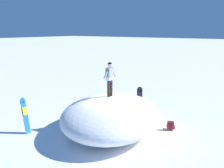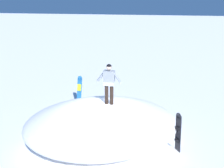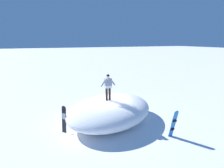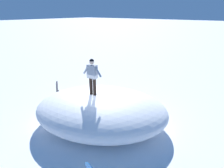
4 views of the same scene
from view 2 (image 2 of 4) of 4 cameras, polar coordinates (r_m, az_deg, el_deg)
name	(u,v)px [view 2 (image 2 of 4)]	position (r m, az deg, el deg)	size (l,w,h in m)	color
ground	(102,143)	(9.55, -2.46, -14.36)	(240.00, 240.00, 0.00)	white
snow_mound	(102,124)	(9.27, -2.52, -9.75)	(5.99, 4.41, 1.59)	white
snowboarder_standing	(109,81)	(8.72, -0.73, 0.75)	(0.97, 0.25, 1.59)	black
snowboard_primary_upright	(79,90)	(12.68, -8.00, -1.59)	(0.27, 0.36, 1.63)	#2672BF
snowboard_secondary_upright	(178,132)	(9.02, 15.88, -11.24)	(0.29, 0.31, 1.58)	black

